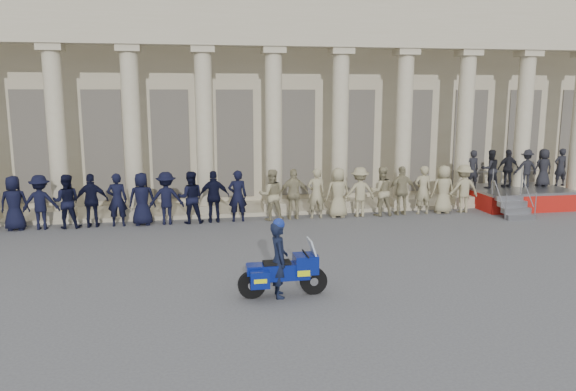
{
  "coord_description": "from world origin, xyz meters",
  "views": [
    {
      "loc": [
        -1.97,
        -13.12,
        4.6
      ],
      "look_at": [
        0.96,
        3.06,
        1.6
      ],
      "focal_mm": 35.0,
      "sensor_mm": 36.0,
      "label": 1
    }
  ],
  "objects": [
    {
      "name": "ground",
      "position": [
        0.0,
        0.0,
        0.0
      ],
      "size": [
        90.0,
        90.0,
        0.0
      ],
      "primitive_type": "plane",
      "color": "#4D4D50",
      "rests_on": "ground"
    },
    {
      "name": "officer_rank",
      "position": [
        -1.83,
        6.87,
        0.94
      ],
      "size": [
        21.67,
        0.71,
        1.88
      ],
      "color": "black",
      "rests_on": "ground"
    },
    {
      "name": "reviewing_stand",
      "position": [
        11.35,
        7.58,
        1.27
      ],
      "size": [
        4.57,
        3.77,
        2.34
      ],
      "color": "gray",
      "rests_on": "ground"
    },
    {
      "name": "motorcycle",
      "position": [
        0.13,
        -0.99,
        0.58
      ],
      "size": [
        2.08,
        0.85,
        1.33
      ],
      "rotation": [
        0.0,
        0.0,
        0.01
      ],
      "color": "black",
      "rests_on": "ground"
    },
    {
      "name": "building",
      "position": [
        -0.0,
        14.74,
        4.52
      ],
      "size": [
        40.0,
        12.5,
        9.0
      ],
      "color": "tan",
      "rests_on": "ground"
    },
    {
      "name": "rider",
      "position": [
        0.01,
        -1.0,
        0.91
      ],
      "size": [
        0.43,
        0.64,
        1.85
      ],
      "rotation": [
        0.0,
        0.0,
        1.58
      ],
      "color": "black",
      "rests_on": "ground"
    }
  ]
}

